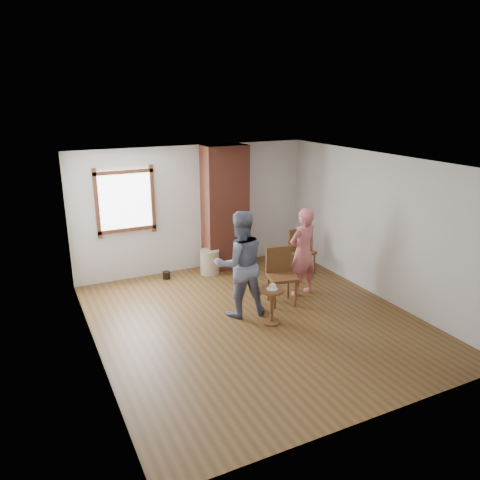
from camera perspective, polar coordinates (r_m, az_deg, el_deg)
name	(u,v)px	position (r m, az deg, el deg)	size (l,w,h in m)	color
ground	(255,320)	(7.82, 1.84, -9.77)	(5.50, 5.50, 0.00)	brown
room_shell	(236,206)	(7.68, -0.52, 4.13)	(5.04, 5.52, 2.62)	silver
brick_chimney	(225,208)	(9.74, -1.84, 3.90)	(0.90, 0.50, 2.60)	brown
stoneware_crock	(210,262)	(9.68, -3.70, -2.68)	(0.40, 0.40, 0.51)	tan
dark_pot	(166,275)	(9.57, -8.96, -4.25)	(0.15, 0.15, 0.15)	black
dining_chair_left	(281,272)	(8.30, 4.98, -3.95)	(0.55, 0.55, 1.00)	brown
dining_chair_right	(300,249)	(9.72, 7.33, -1.08)	(0.51, 0.51, 0.92)	brown
side_table	(272,300)	(7.58, 3.90, -7.34)	(0.40, 0.40, 0.60)	brown
cake_plate	(272,289)	(7.50, 3.93, -5.95)	(0.18, 0.18, 0.01)	white
cake_slice	(273,287)	(7.49, 4.00, -5.69)	(0.08, 0.07, 0.06)	white
man	(240,264)	(7.69, 0.00, -2.93)	(0.87, 0.68, 1.80)	#161F3C
person_pink	(303,252)	(8.57, 7.67, -1.48)	(0.60, 0.39, 1.65)	#CC6669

